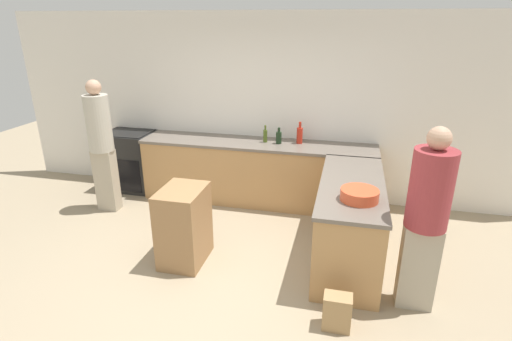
# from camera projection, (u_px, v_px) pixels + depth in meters

# --- Properties ---
(ground_plane) EXTENTS (14.00, 14.00, 0.00)m
(ground_plane) POSITION_uv_depth(u_px,v_px,m) (213.00, 279.00, 4.23)
(ground_plane) COLOR tan
(wall_back) EXTENTS (8.00, 0.06, 2.70)m
(wall_back) POSITION_uv_depth(u_px,v_px,m) (263.00, 108.00, 5.90)
(wall_back) COLOR white
(wall_back) RESTS_ON ground_plane
(counter_back) EXTENTS (3.40, 0.67, 0.92)m
(counter_back) POSITION_uv_depth(u_px,v_px,m) (257.00, 172.00, 5.90)
(counter_back) COLOR tan
(counter_back) RESTS_ON ground_plane
(counter_peninsula) EXTENTS (0.69, 1.85, 0.92)m
(counter_peninsula) POSITION_uv_depth(u_px,v_px,m) (349.00, 220.00, 4.48)
(counter_peninsula) COLOR tan
(counter_peninsula) RESTS_ON ground_plane
(range_oven) EXTENTS (0.75, 0.60, 0.93)m
(range_oven) POSITION_uv_depth(u_px,v_px,m) (131.00, 161.00, 6.37)
(range_oven) COLOR black
(range_oven) RESTS_ON ground_plane
(island_table) EXTENTS (0.45, 0.61, 0.87)m
(island_table) POSITION_uv_depth(u_px,v_px,m) (184.00, 226.00, 4.42)
(island_table) COLOR #997047
(island_table) RESTS_ON ground_plane
(mixing_bowl) EXTENTS (0.37, 0.37, 0.11)m
(mixing_bowl) POSITION_uv_depth(u_px,v_px,m) (359.00, 195.00, 3.88)
(mixing_bowl) COLOR #DB512D
(mixing_bowl) RESTS_ON counter_peninsula
(wine_bottle_dark) EXTENTS (0.08, 0.08, 0.23)m
(wine_bottle_dark) POSITION_uv_depth(u_px,v_px,m) (279.00, 137.00, 5.65)
(wine_bottle_dark) COLOR black
(wine_bottle_dark) RESTS_ON counter_back
(hot_sauce_bottle) EXTENTS (0.08, 0.08, 0.31)m
(hot_sauce_bottle) POSITION_uv_depth(u_px,v_px,m) (300.00, 135.00, 5.65)
(hot_sauce_bottle) COLOR red
(hot_sauce_bottle) RESTS_ON counter_back
(olive_oil_bottle) EXTENTS (0.06, 0.06, 0.25)m
(olive_oil_bottle) POSITION_uv_depth(u_px,v_px,m) (265.00, 135.00, 5.72)
(olive_oil_bottle) COLOR #475B1E
(olive_oil_bottle) RESTS_ON counter_back
(person_by_range) EXTENTS (0.33, 0.33, 1.85)m
(person_by_range) POSITION_uv_depth(u_px,v_px,m) (101.00, 142.00, 5.45)
(person_by_range) COLOR #ADA38E
(person_by_range) RESTS_ON ground_plane
(person_at_peninsula) EXTENTS (0.37, 0.37, 1.76)m
(person_at_peninsula) POSITION_uv_depth(u_px,v_px,m) (426.00, 215.00, 3.52)
(person_at_peninsula) COLOR #ADA38E
(person_at_peninsula) RESTS_ON ground_plane
(paper_bag) EXTENTS (0.25, 0.17, 0.34)m
(paper_bag) POSITION_uv_depth(u_px,v_px,m) (337.00, 312.00, 3.50)
(paper_bag) COLOR #A88456
(paper_bag) RESTS_ON ground_plane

